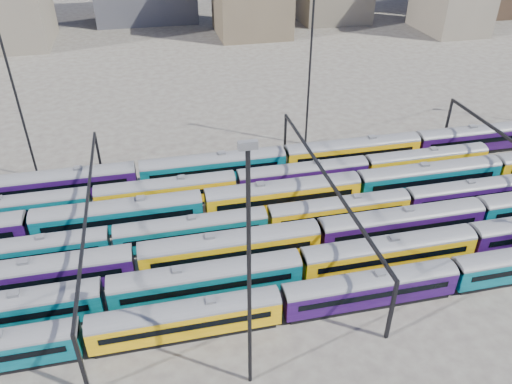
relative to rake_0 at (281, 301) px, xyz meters
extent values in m
plane|color=#433D39|center=(0.10, 15.00, -2.62)|extent=(500.00, 500.00, 0.00)
cube|color=black|center=(-10.17, 0.00, -2.27)|extent=(18.75, 2.43, 0.69)
cube|color=#CB9108|center=(-10.17, 0.00, -0.49)|extent=(19.73, 2.86, 2.86)
cylinder|color=#4C4C51|center=(-10.17, 0.00, 0.94)|extent=(19.73, 2.86, 2.86)
cube|color=black|center=(-10.17, -1.45, -0.15)|extent=(17.36, 0.06, 0.74)
cube|color=black|center=(-10.17, 1.45, -0.15)|extent=(17.36, 0.06, 0.74)
cube|color=slate|center=(-10.17, 0.00, 1.70)|extent=(0.99, 0.89, 0.35)
cube|color=black|center=(10.17, 0.00, -2.27)|extent=(18.75, 2.43, 0.69)
cube|color=#1E073A|center=(10.17, 0.00, -0.49)|extent=(19.73, 2.86, 2.86)
cylinder|color=#4C4C51|center=(10.17, 0.00, 0.94)|extent=(19.73, 2.86, 2.86)
cube|color=black|center=(10.17, -1.45, -0.15)|extent=(17.36, 0.06, 0.74)
cube|color=black|center=(10.17, 1.45, -0.15)|extent=(17.36, 0.06, 0.74)
cube|color=slate|center=(10.17, 0.00, 1.70)|extent=(0.99, 0.89, 0.35)
cube|color=black|center=(-29.37, 5.00, -2.24)|extent=(20.36, 2.64, 0.75)
cube|color=black|center=(-7.33, 5.00, -2.24)|extent=(20.36, 2.64, 0.75)
cube|color=#054550|center=(-7.33, 5.00, -0.31)|extent=(21.43, 3.11, 3.11)
cylinder|color=#4C4C51|center=(-7.33, 5.00, 1.24)|extent=(21.43, 3.11, 3.11)
cube|color=black|center=(-7.33, 3.43, 0.06)|extent=(18.86, 0.06, 0.80)
cube|color=black|center=(-7.33, 6.57, 0.06)|extent=(18.86, 0.06, 0.80)
cube|color=slate|center=(-7.33, 5.00, 2.07)|extent=(1.07, 0.96, 0.38)
cube|color=black|center=(14.70, 5.00, -2.24)|extent=(20.36, 2.64, 0.75)
cube|color=#CB9108|center=(14.70, 5.00, -0.31)|extent=(21.43, 3.11, 3.11)
cylinder|color=#4C4C51|center=(14.70, 5.00, 1.24)|extent=(21.43, 3.11, 3.11)
cube|color=black|center=(14.70, 3.43, 0.06)|extent=(18.86, 0.06, 0.80)
cube|color=black|center=(14.70, 6.57, 0.06)|extent=(18.86, 0.06, 0.80)
cube|color=slate|center=(14.70, 5.00, 2.07)|extent=(1.07, 0.96, 0.38)
cube|color=black|center=(-26.20, 10.00, -2.23)|extent=(20.81, 2.70, 0.77)
cube|color=#1E073A|center=(-26.20, 10.00, -0.26)|extent=(21.90, 3.18, 3.18)
cylinder|color=#4C4C51|center=(-26.20, 10.00, 1.33)|extent=(21.90, 3.18, 3.18)
cube|color=black|center=(-26.20, 8.39, 0.12)|extent=(19.27, 0.06, 0.82)
cube|color=black|center=(-26.20, 11.61, 0.12)|extent=(19.27, 0.06, 0.82)
cube|color=slate|center=(-26.20, 10.00, 2.17)|extent=(1.10, 0.99, 0.38)
cube|color=black|center=(-3.70, 10.00, -2.23)|extent=(20.81, 2.70, 0.77)
cube|color=#CB9108|center=(-3.70, 10.00, -0.26)|extent=(21.90, 3.18, 3.18)
cylinder|color=#4C4C51|center=(-3.70, 10.00, 1.33)|extent=(21.90, 3.18, 3.18)
cube|color=black|center=(-3.70, 8.39, 0.12)|extent=(19.27, 0.06, 0.82)
cube|color=black|center=(-3.70, 11.61, 0.12)|extent=(19.27, 0.06, 0.82)
cube|color=slate|center=(-3.70, 10.00, 2.17)|extent=(1.10, 0.99, 0.38)
cube|color=black|center=(18.80, 10.00, -2.23)|extent=(20.81, 2.70, 0.77)
cube|color=#1E073A|center=(18.80, 10.00, -0.26)|extent=(21.90, 3.18, 3.18)
cylinder|color=#4C4C51|center=(18.80, 10.00, 1.33)|extent=(21.90, 3.18, 3.18)
cube|color=black|center=(18.80, 8.39, 0.12)|extent=(19.27, 0.06, 0.82)
cube|color=black|center=(18.80, 11.61, 0.12)|extent=(19.27, 0.06, 0.82)
cube|color=slate|center=(18.80, 10.00, 2.17)|extent=(1.10, 0.99, 0.38)
cube|color=black|center=(-27.93, 15.00, -2.28)|extent=(18.49, 2.40, 0.68)
cube|color=#054550|center=(-27.93, 15.00, -0.52)|extent=(19.47, 2.82, 2.82)
cylinder|color=#4C4C51|center=(-27.93, 15.00, 0.89)|extent=(19.47, 2.82, 2.82)
cube|color=black|center=(-27.93, 13.57, -0.18)|extent=(17.13, 0.06, 0.73)
cube|color=black|center=(-27.93, 16.43, -0.18)|extent=(17.13, 0.06, 0.73)
cube|color=slate|center=(-27.93, 15.00, 1.64)|extent=(0.97, 0.88, 0.34)
cube|color=black|center=(-7.87, 15.00, -2.28)|extent=(18.49, 2.40, 0.68)
cube|color=#054550|center=(-7.87, 15.00, -0.52)|extent=(19.47, 2.82, 2.82)
cylinder|color=#4C4C51|center=(-7.87, 15.00, 0.89)|extent=(19.47, 2.82, 2.82)
cube|color=black|center=(-7.87, 13.57, -0.18)|extent=(17.13, 0.06, 0.73)
cube|color=black|center=(-7.87, 16.43, -0.18)|extent=(17.13, 0.06, 0.73)
cube|color=slate|center=(-7.87, 15.00, 1.64)|extent=(0.97, 0.88, 0.34)
cube|color=black|center=(12.20, 15.00, -2.28)|extent=(18.49, 2.40, 0.68)
cube|color=#CB9108|center=(12.20, 15.00, -0.52)|extent=(19.47, 2.82, 2.82)
cylinder|color=#4C4C51|center=(12.20, 15.00, 0.89)|extent=(19.47, 2.82, 2.82)
cube|color=black|center=(12.20, 13.57, -0.18)|extent=(17.13, 0.06, 0.73)
cube|color=black|center=(12.20, 16.43, -0.18)|extent=(17.13, 0.06, 0.73)
cube|color=slate|center=(12.20, 15.00, 1.64)|extent=(0.97, 0.88, 0.34)
cube|color=black|center=(32.26, 15.00, -2.28)|extent=(18.49, 2.40, 0.68)
cube|color=#1E073A|center=(32.26, 15.00, -0.52)|extent=(19.47, 2.82, 2.82)
cylinder|color=#4C4C51|center=(32.26, 15.00, 0.89)|extent=(19.47, 2.82, 2.82)
cube|color=black|center=(32.26, 13.57, -0.18)|extent=(17.13, 0.06, 0.73)
cube|color=black|center=(32.26, 16.43, -0.18)|extent=(17.13, 0.06, 0.73)
cube|color=slate|center=(32.26, 15.00, 1.64)|extent=(0.97, 0.88, 0.34)
cube|color=black|center=(-16.96, 20.00, -2.23)|extent=(20.93, 2.72, 0.77)
cube|color=#054550|center=(-16.96, 20.00, -0.25)|extent=(22.03, 3.19, 3.19)
cylinder|color=#4C4C51|center=(-16.96, 20.00, 1.35)|extent=(22.03, 3.19, 3.19)
cube|color=black|center=(-16.96, 18.38, 0.14)|extent=(19.39, 0.06, 0.83)
cube|color=black|center=(-16.96, 21.62, 0.14)|extent=(19.39, 0.06, 0.83)
cube|color=slate|center=(-16.96, 20.00, 2.20)|extent=(1.10, 0.99, 0.39)
cube|color=black|center=(5.67, 20.00, -2.23)|extent=(20.93, 2.72, 0.77)
cube|color=#CB9108|center=(5.67, 20.00, -0.25)|extent=(22.03, 3.19, 3.19)
cylinder|color=#4C4C51|center=(5.67, 20.00, 1.35)|extent=(22.03, 3.19, 3.19)
cube|color=black|center=(5.67, 18.38, 0.14)|extent=(19.39, 0.06, 0.83)
cube|color=black|center=(5.67, 21.62, 0.14)|extent=(19.39, 0.06, 0.83)
cube|color=slate|center=(5.67, 20.00, 2.20)|extent=(1.10, 0.99, 0.39)
cube|color=black|center=(28.29, 20.00, -2.23)|extent=(20.93, 2.72, 0.77)
cube|color=#054550|center=(28.29, 20.00, -0.25)|extent=(22.03, 3.19, 3.19)
cylinder|color=#4C4C51|center=(28.29, 20.00, 1.35)|extent=(22.03, 3.19, 3.19)
cube|color=black|center=(28.29, 18.38, 0.14)|extent=(19.39, 0.06, 0.83)
cube|color=black|center=(28.29, 21.62, 0.14)|extent=(19.39, 0.06, 0.83)
cube|color=slate|center=(28.29, 20.00, 2.20)|extent=(1.10, 0.99, 0.39)
cube|color=black|center=(-30.89, 25.00, -2.27)|extent=(18.92, 2.45, 0.70)
cube|color=#054550|center=(-30.89, 25.00, -0.48)|extent=(19.92, 2.89, 2.89)
cylinder|color=#4C4C51|center=(-30.89, 25.00, 0.97)|extent=(19.92, 2.89, 2.89)
cube|color=black|center=(-30.89, 23.54, -0.13)|extent=(17.53, 0.06, 0.75)
cube|color=black|center=(-30.89, 26.46, -0.13)|extent=(17.53, 0.06, 0.75)
cube|color=slate|center=(-30.89, 25.00, 1.74)|extent=(1.00, 0.90, 0.35)
cube|color=black|center=(-10.38, 25.00, -2.27)|extent=(18.92, 2.45, 0.70)
cube|color=#CB9108|center=(-10.38, 25.00, -0.48)|extent=(19.92, 2.89, 2.89)
cylinder|color=#4C4C51|center=(-10.38, 25.00, 0.97)|extent=(19.92, 2.89, 2.89)
cube|color=black|center=(-10.38, 23.54, -0.13)|extent=(17.53, 0.06, 0.75)
cube|color=black|center=(-10.38, 26.46, -0.13)|extent=(17.53, 0.06, 0.75)
cube|color=slate|center=(-10.38, 25.00, 1.74)|extent=(1.00, 0.90, 0.35)
cube|color=black|center=(10.14, 25.00, -2.27)|extent=(18.92, 2.45, 0.70)
cube|color=#1E073A|center=(10.14, 25.00, -0.48)|extent=(19.92, 2.89, 2.89)
cylinder|color=#4C4C51|center=(10.14, 25.00, 0.97)|extent=(19.92, 2.89, 2.89)
cube|color=black|center=(10.14, 23.54, -0.13)|extent=(17.53, 0.06, 0.75)
cube|color=black|center=(10.14, 26.46, -0.13)|extent=(17.53, 0.06, 0.75)
cube|color=slate|center=(10.14, 25.00, 1.74)|extent=(1.00, 0.90, 0.35)
cube|color=black|center=(30.65, 25.00, -2.27)|extent=(18.92, 2.45, 0.70)
cube|color=#CB9108|center=(30.65, 25.00, -0.48)|extent=(19.92, 2.89, 2.89)
cylinder|color=#4C4C51|center=(30.65, 25.00, 0.97)|extent=(19.92, 2.89, 2.89)
cube|color=black|center=(30.65, 23.54, -0.13)|extent=(17.53, 0.06, 0.75)
cube|color=black|center=(30.65, 26.46, -0.13)|extent=(17.53, 0.06, 0.75)
cube|color=slate|center=(30.65, 25.00, 1.74)|extent=(1.00, 0.90, 0.35)
cube|color=black|center=(-25.67, 30.00, -2.23)|extent=(21.20, 2.75, 0.78)
cube|color=#1E073A|center=(-25.67, 30.00, -0.22)|extent=(22.31, 3.24, 3.24)
cylinder|color=#4C4C51|center=(-25.67, 30.00, 1.40)|extent=(22.31, 3.24, 3.24)
cube|color=black|center=(-25.67, 28.36, 0.17)|extent=(19.63, 0.06, 0.84)
cube|color=black|center=(-25.67, 31.64, 0.17)|extent=(19.63, 0.06, 0.84)
cube|color=slate|center=(-25.67, 30.00, 2.26)|extent=(1.12, 1.00, 0.39)
cube|color=black|center=(-2.76, 30.00, -2.23)|extent=(21.20, 2.75, 0.78)
cube|color=#054550|center=(-2.76, 30.00, -0.22)|extent=(22.31, 3.24, 3.24)
cylinder|color=#4C4C51|center=(-2.76, 30.00, 1.40)|extent=(22.31, 3.24, 3.24)
cube|color=black|center=(-2.76, 28.36, 0.17)|extent=(19.63, 0.06, 0.84)
cube|color=black|center=(-2.76, 31.64, 0.17)|extent=(19.63, 0.06, 0.84)
cube|color=slate|center=(-2.76, 30.00, 2.26)|extent=(1.12, 1.00, 0.39)
cube|color=black|center=(20.15, 30.00, -2.23)|extent=(21.20, 2.75, 0.78)
cube|color=#CB9108|center=(20.15, 30.00, -0.22)|extent=(22.31, 3.24, 3.24)
cylinder|color=#4C4C51|center=(20.15, 30.00, 1.40)|extent=(22.31, 3.24, 3.24)
cube|color=black|center=(20.15, 28.36, 0.17)|extent=(19.63, 0.06, 0.84)
cube|color=black|center=(20.15, 31.64, 0.17)|extent=(19.63, 0.06, 0.84)
cube|color=slate|center=(20.15, 30.00, 2.26)|extent=(1.12, 1.00, 0.39)
cube|color=black|center=(43.06, 30.00, -2.23)|extent=(21.20, 2.75, 0.78)
cube|color=#1E073A|center=(43.06, 30.00, -0.22)|extent=(22.31, 3.24, 3.24)
cylinder|color=#4C4C51|center=(43.06, 30.00, 1.40)|extent=(22.31, 3.24, 3.24)
cube|color=black|center=(43.06, 28.36, 0.17)|extent=(19.63, 0.06, 0.84)
cube|color=black|center=(43.06, 31.64, 0.17)|extent=(19.63, 0.06, 0.84)
cube|color=slate|center=(43.06, 30.00, 2.26)|extent=(1.12, 1.00, 0.39)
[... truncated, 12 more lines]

